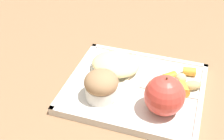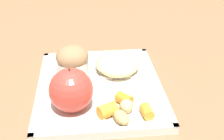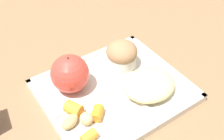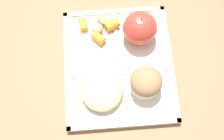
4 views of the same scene
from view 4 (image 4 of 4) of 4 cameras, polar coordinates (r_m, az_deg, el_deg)
ground at (r=0.80m, az=1.19°, el=0.61°), size 6.00×6.00×0.00m
lunch_tray at (r=0.79m, az=1.19°, el=0.80°), size 0.31×0.27×0.02m
green_apple at (r=0.78m, az=5.04°, el=7.53°), size 0.08×0.08×0.09m
bran_muffin at (r=0.74m, az=6.12°, el=-2.26°), size 0.08×0.08×0.07m
carrot_slice_center at (r=0.82m, az=-0.02°, el=8.16°), size 0.04×0.04×0.03m
carrot_slice_edge at (r=0.80m, az=-2.41°, el=5.78°), size 0.04×0.04×0.02m
carrot_slice_tilted at (r=0.82m, az=-5.20°, el=8.15°), size 0.03×0.02×0.02m
potato_chunk_small at (r=0.83m, az=-1.75°, el=9.19°), size 0.05×0.04×0.02m
potato_chunk_wedge at (r=0.81m, az=-2.59°, el=7.43°), size 0.04×0.04×0.03m
egg_noodle_pile at (r=0.75m, az=-1.90°, el=-3.19°), size 0.12×0.10×0.04m
meatball_center at (r=0.76m, az=-1.45°, el=-0.81°), size 0.03×0.03×0.03m
meatball_back at (r=0.74m, az=-1.43°, el=-5.26°), size 0.03×0.03×0.03m
plastic_fork at (r=0.76m, az=0.64°, el=-4.61°), size 0.13×0.13×0.00m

